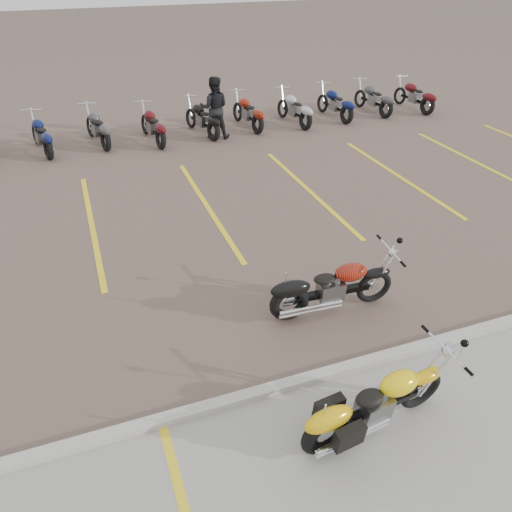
# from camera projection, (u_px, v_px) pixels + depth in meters

# --- Properties ---
(ground) EXTENTS (100.00, 100.00, 0.00)m
(ground) POSITION_uv_depth(u_px,v_px,m) (268.00, 301.00, 8.86)
(ground) COLOR brown
(ground) RESTS_ON ground
(curb) EXTENTS (60.00, 0.18, 0.12)m
(curb) POSITION_uv_depth(u_px,v_px,m) (319.00, 376.00, 7.24)
(curb) COLOR #ADAAA3
(curb) RESTS_ON ground
(parking_stripes) EXTENTS (38.00, 5.50, 0.01)m
(parking_stripes) POSITION_uv_depth(u_px,v_px,m) (207.00, 206.00, 12.04)
(parking_stripes) COLOR yellow
(parking_stripes) RESTS_ON ground
(yellow_cruiser) EXTENTS (2.18, 0.43, 0.90)m
(yellow_cruiser) POSITION_uv_depth(u_px,v_px,m) (371.00, 404.00, 6.31)
(yellow_cruiser) COLOR black
(yellow_cruiser) RESTS_ON ground
(flame_cruiser) EXTENTS (2.24, 0.36, 0.92)m
(flame_cruiser) POSITION_uv_depth(u_px,v_px,m) (329.00, 289.00, 8.39)
(flame_cruiser) COLOR black
(flame_cruiser) RESTS_ON ground
(person_b) EXTENTS (1.12, 0.99, 1.93)m
(person_b) POSITION_uv_depth(u_px,v_px,m) (214.00, 108.00, 15.80)
(person_b) COLOR black
(person_b) RESTS_ON ground
(bg_bike_row) EXTENTS (19.05, 2.07, 1.10)m
(bg_bike_row) POSITION_uv_depth(u_px,v_px,m) (176.00, 121.00, 16.04)
(bg_bike_row) COLOR black
(bg_bike_row) RESTS_ON ground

